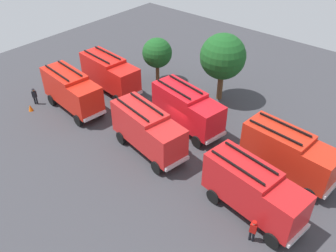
# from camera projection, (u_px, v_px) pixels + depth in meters

# --- Properties ---
(ground_plane) EXTENTS (56.38, 56.38, 0.00)m
(ground_plane) POSITION_uv_depth(u_px,v_px,m) (168.00, 139.00, 31.35)
(ground_plane) COLOR #38383D
(fire_truck_0) EXTENTS (7.42, 3.39, 3.88)m
(fire_truck_0) POSITION_uv_depth(u_px,v_px,m) (72.00, 90.00, 34.04)
(fire_truck_0) COLOR red
(fire_truck_0) RESTS_ON ground
(fire_truck_1) EXTENTS (7.51, 3.73, 3.88)m
(fire_truck_1) POSITION_uv_depth(u_px,v_px,m) (148.00, 129.00, 28.89)
(fire_truck_1) COLOR red
(fire_truck_1) RESTS_ON ground
(fire_truck_2) EXTENTS (7.47, 3.58, 3.88)m
(fire_truck_2) POSITION_uv_depth(u_px,v_px,m) (253.00, 189.00, 23.45)
(fire_truck_2) COLOR red
(fire_truck_2) RESTS_ON ground
(fire_truck_3) EXTENTS (7.40, 3.30, 3.88)m
(fire_truck_3) POSITION_uv_depth(u_px,v_px,m) (110.00, 73.00, 36.93)
(fire_truck_3) COLOR red
(fire_truck_3) RESTS_ON ground
(fire_truck_4) EXTENTS (7.51, 3.74, 3.88)m
(fire_truck_4) POSITION_uv_depth(u_px,v_px,m) (187.00, 108.00, 31.50)
(fire_truck_4) COLOR red
(fire_truck_4) RESTS_ON ground
(fire_truck_5) EXTENTS (7.38, 3.25, 3.88)m
(fire_truck_5) POSITION_uv_depth(u_px,v_px,m) (288.00, 152.00, 26.53)
(fire_truck_5) COLOR red
(fire_truck_5) RESTS_ON ground
(firefighter_0) EXTENTS (0.46, 0.31, 1.77)m
(firefighter_0) POSITION_uv_depth(u_px,v_px,m) (253.00, 230.00, 22.20)
(firefighter_0) COLOR black
(firefighter_0) RESTS_ON ground
(firefighter_1) EXTENTS (0.46, 0.33, 1.65)m
(firefighter_1) POSITION_uv_depth(u_px,v_px,m) (160.00, 127.00, 31.25)
(firefighter_1) COLOR black
(firefighter_1) RESTS_ON ground
(firefighter_2) EXTENTS (0.48, 0.45, 1.70)m
(firefighter_2) POSITION_uv_depth(u_px,v_px,m) (35.00, 96.00, 35.53)
(firefighter_2) COLOR black
(firefighter_2) RESTS_ON ground
(tree_0) EXTENTS (3.19, 3.19, 4.95)m
(tree_0) POSITION_uv_depth(u_px,v_px,m) (157.00, 53.00, 38.10)
(tree_0) COLOR brown
(tree_0) RESTS_ON ground
(tree_1) EXTENTS (4.45, 4.45, 6.90)m
(tree_1) POSITION_uv_depth(u_px,v_px,m) (223.00, 57.00, 34.25)
(tree_1) COLOR brown
(tree_1) RESTS_ON ground
(traffic_cone_0) EXTENTS (0.46, 0.46, 0.66)m
(traffic_cone_0) POSITION_uv_depth(u_px,v_px,m) (30.00, 108.00, 34.86)
(traffic_cone_0) COLOR #F2600C
(traffic_cone_0) RESTS_ON ground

